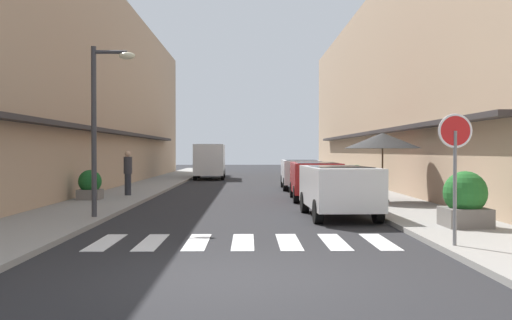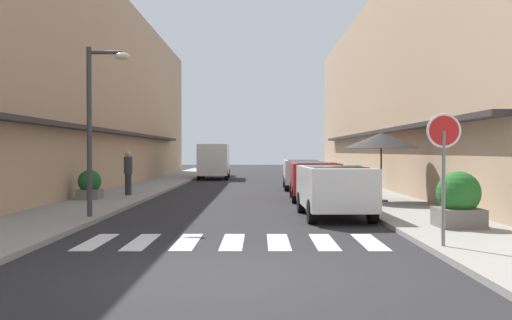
{
  "view_description": "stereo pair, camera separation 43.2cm",
  "coord_description": "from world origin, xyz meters",
  "px_view_note": "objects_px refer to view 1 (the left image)",
  "views": [
    {
      "loc": [
        0.12,
        -8.57,
        1.89
      ],
      "look_at": [
        0.42,
        15.08,
        1.53
      ],
      "focal_mm": 40.12,
      "sensor_mm": 36.0,
      "label": 1
    },
    {
      "loc": [
        0.55,
        -8.57,
        1.89
      ],
      "look_at": [
        0.42,
        15.08,
        1.53
      ],
      "focal_mm": 40.12,
      "sensor_mm": 36.0,
      "label": 2
    }
  ],
  "objects_px": {
    "parked_car_near": "(339,185)",
    "planter_corner": "(465,200)",
    "planter_far": "(356,179)",
    "planter_midblock": "(90,185)",
    "round_street_sign": "(455,145)",
    "parked_car_far": "(300,171)",
    "delivery_van": "(210,158)",
    "cafe_umbrella": "(383,141)",
    "parked_car_mid": "(315,177)",
    "street_lamp": "(102,111)",
    "pedestrian_walking_near": "(128,172)"
  },
  "relations": [
    {
      "from": "delivery_van",
      "to": "cafe_umbrella",
      "type": "distance_m",
      "value": 20.36
    },
    {
      "from": "round_street_sign",
      "to": "planter_corner",
      "type": "height_order",
      "value": "round_street_sign"
    },
    {
      "from": "planter_midblock",
      "to": "delivery_van",
      "type": "bearing_deg",
      "value": 79.92
    },
    {
      "from": "round_street_sign",
      "to": "planter_far",
      "type": "bearing_deg",
      "value": 86.12
    },
    {
      "from": "parked_car_near",
      "to": "planter_corner",
      "type": "relative_size",
      "value": 3.15
    },
    {
      "from": "delivery_van",
      "to": "pedestrian_walking_near",
      "type": "xyz_separation_m",
      "value": [
        -2.23,
        -16.0,
        -0.34
      ]
    },
    {
      "from": "parked_car_far",
      "to": "delivery_van",
      "type": "xyz_separation_m",
      "value": [
        -5.21,
        10.7,
        0.48
      ]
    },
    {
      "from": "parked_car_far",
      "to": "round_street_sign",
      "type": "relative_size",
      "value": 1.79
    },
    {
      "from": "parked_car_near",
      "to": "street_lamp",
      "type": "relative_size",
      "value": 0.9
    },
    {
      "from": "delivery_van",
      "to": "cafe_umbrella",
      "type": "xyz_separation_m",
      "value": [
        7.39,
        -18.95,
        0.86
      ]
    },
    {
      "from": "round_street_sign",
      "to": "street_lamp",
      "type": "bearing_deg",
      "value": 148.4
    },
    {
      "from": "delivery_van",
      "to": "street_lamp",
      "type": "height_order",
      "value": "street_lamp"
    },
    {
      "from": "delivery_van",
      "to": "street_lamp",
      "type": "xyz_separation_m",
      "value": [
        -1.33,
        -23.58,
        1.58
      ]
    },
    {
      "from": "parked_car_near",
      "to": "pedestrian_walking_near",
      "type": "bearing_deg",
      "value": 137.16
    },
    {
      "from": "round_street_sign",
      "to": "cafe_umbrella",
      "type": "height_order",
      "value": "round_street_sign"
    },
    {
      "from": "parked_car_far",
      "to": "round_street_sign",
      "type": "xyz_separation_m",
      "value": [
        1.32,
        -17.72,
        1.1
      ]
    },
    {
      "from": "parked_car_mid",
      "to": "planter_far",
      "type": "distance_m",
      "value": 4.63
    },
    {
      "from": "parked_car_near",
      "to": "street_lamp",
      "type": "xyz_separation_m",
      "value": [
        -6.54,
        -0.69,
        2.07
      ]
    },
    {
      "from": "parked_car_far",
      "to": "pedestrian_walking_near",
      "type": "bearing_deg",
      "value": -144.54
    },
    {
      "from": "round_street_sign",
      "to": "planter_corner",
      "type": "xyz_separation_m",
      "value": [
        1.21,
        2.67,
        -1.27
      ]
    },
    {
      "from": "round_street_sign",
      "to": "planter_far",
      "type": "height_order",
      "value": "round_street_sign"
    },
    {
      "from": "planter_corner",
      "to": "street_lamp",
      "type": "bearing_deg",
      "value": 166.56
    },
    {
      "from": "street_lamp",
      "to": "parked_car_near",
      "type": "bearing_deg",
      "value": 5.98
    },
    {
      "from": "round_street_sign",
      "to": "cafe_umbrella",
      "type": "distance_m",
      "value": 9.51
    },
    {
      "from": "parked_car_mid",
      "to": "delivery_van",
      "type": "bearing_deg",
      "value": 106.93
    },
    {
      "from": "round_street_sign",
      "to": "planter_midblock",
      "type": "bearing_deg",
      "value": 133.07
    },
    {
      "from": "round_street_sign",
      "to": "street_lamp",
      "type": "height_order",
      "value": "street_lamp"
    },
    {
      "from": "delivery_van",
      "to": "street_lamp",
      "type": "distance_m",
      "value": 23.67
    },
    {
      "from": "round_street_sign",
      "to": "street_lamp",
      "type": "relative_size",
      "value": 0.54
    },
    {
      "from": "street_lamp",
      "to": "cafe_umbrella",
      "type": "relative_size",
      "value": 1.7
    },
    {
      "from": "planter_midblock",
      "to": "planter_far",
      "type": "relative_size",
      "value": 0.94
    },
    {
      "from": "street_lamp",
      "to": "round_street_sign",
      "type": "bearing_deg",
      "value": -31.6
    },
    {
      "from": "parked_car_near",
      "to": "planter_far",
      "type": "distance_m",
      "value": 10.04
    },
    {
      "from": "street_lamp",
      "to": "cafe_umbrella",
      "type": "bearing_deg",
      "value": 27.98
    },
    {
      "from": "round_street_sign",
      "to": "planter_corner",
      "type": "relative_size",
      "value": 1.9
    },
    {
      "from": "street_lamp",
      "to": "planter_corner",
      "type": "distance_m",
      "value": 9.6
    },
    {
      "from": "pedestrian_walking_near",
      "to": "planter_corner",
      "type": "bearing_deg",
      "value": -169.35
    },
    {
      "from": "pedestrian_walking_near",
      "to": "planter_far",
      "type": "bearing_deg",
      "value": -108.73
    },
    {
      "from": "parked_car_far",
      "to": "planter_midblock",
      "type": "height_order",
      "value": "parked_car_far"
    },
    {
      "from": "parked_car_near",
      "to": "pedestrian_walking_near",
      "type": "distance_m",
      "value": 10.15
    },
    {
      "from": "delivery_van",
      "to": "planter_corner",
      "type": "relative_size",
      "value": 4.15
    },
    {
      "from": "planter_far",
      "to": "cafe_umbrella",
      "type": "bearing_deg",
      "value": -91.75
    },
    {
      "from": "parked_car_far",
      "to": "street_lamp",
      "type": "height_order",
      "value": "street_lamp"
    },
    {
      "from": "planter_far",
      "to": "planter_midblock",
      "type": "bearing_deg",
      "value": -155.67
    },
    {
      "from": "round_street_sign",
      "to": "planter_midblock",
      "type": "xyz_separation_m",
      "value": [
        -9.73,
        10.41,
        -1.37
      ]
    },
    {
      "from": "parked_car_far",
      "to": "cafe_umbrella",
      "type": "relative_size",
      "value": 1.64
    },
    {
      "from": "parked_car_far",
      "to": "cafe_umbrella",
      "type": "height_order",
      "value": "cafe_umbrella"
    },
    {
      "from": "planter_midblock",
      "to": "planter_corner",
      "type": "bearing_deg",
      "value": -35.27
    },
    {
      "from": "parked_car_mid",
      "to": "street_lamp",
      "type": "xyz_separation_m",
      "value": [
        -6.54,
        -6.46,
        2.07
      ]
    },
    {
      "from": "parked_car_near",
      "to": "planter_corner",
      "type": "bearing_deg",
      "value": -48.41
    }
  ]
}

